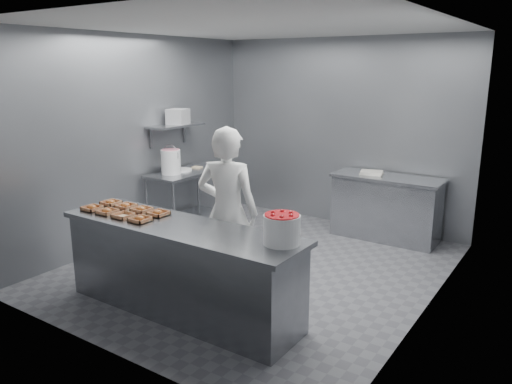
{
  "coord_description": "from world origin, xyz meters",
  "views": [
    {
      "loc": [
        3.15,
        -4.71,
        2.37
      ],
      "look_at": [
        0.11,
        -0.2,
        1.0
      ],
      "focal_mm": 35.0,
      "sensor_mm": 36.0,
      "label": 1
    }
  ],
  "objects_px": {
    "tray_0": "(92,208)",
    "tray_5": "(126,206)",
    "glaze_bucket": "(171,161)",
    "tray_1": "(107,211)",
    "prep_table": "(187,192)",
    "tray_6": "(142,209)",
    "tray_3": "(140,219)",
    "strawberry_tub": "(282,228)",
    "worker": "(228,213)",
    "service_counter": "(181,269)",
    "tray_7": "(158,213)",
    "back_counter": "(386,207)",
    "tray_2": "(123,215)",
    "appliance": "(178,117)",
    "tray_4": "(111,203)"
  },
  "relations": [
    {
      "from": "tray_6",
      "to": "glaze_bucket",
      "type": "bearing_deg",
      "value": 124.04
    },
    {
      "from": "tray_1",
      "to": "appliance",
      "type": "distance_m",
      "value": 2.45
    },
    {
      "from": "tray_3",
      "to": "glaze_bucket",
      "type": "relative_size",
      "value": 0.45
    },
    {
      "from": "tray_3",
      "to": "tray_4",
      "type": "distance_m",
      "value": 0.76
    },
    {
      "from": "prep_table",
      "to": "appliance",
      "type": "relative_size",
      "value": 4.13
    },
    {
      "from": "service_counter",
      "to": "strawberry_tub",
      "type": "relative_size",
      "value": 8.21
    },
    {
      "from": "tray_3",
      "to": "tray_5",
      "type": "bearing_deg",
      "value": 152.52
    },
    {
      "from": "tray_1",
      "to": "tray_5",
      "type": "xyz_separation_m",
      "value": [
        0.0,
        0.25,
        0.0
      ]
    },
    {
      "from": "tray_0",
      "to": "tray_6",
      "type": "height_order",
      "value": "same"
    },
    {
      "from": "service_counter",
      "to": "tray_6",
      "type": "xyz_separation_m",
      "value": [
        -0.64,
        0.12,
        0.47
      ]
    },
    {
      "from": "service_counter",
      "to": "glaze_bucket",
      "type": "bearing_deg",
      "value": 135.1
    },
    {
      "from": "tray_4",
      "to": "tray_7",
      "type": "bearing_deg",
      "value": 0.0
    },
    {
      "from": "tray_3",
      "to": "appliance",
      "type": "relative_size",
      "value": 0.65
    },
    {
      "from": "tray_2",
      "to": "strawberry_tub",
      "type": "height_order",
      "value": "strawberry_tub"
    },
    {
      "from": "tray_5",
      "to": "tray_2",
      "type": "bearing_deg",
      "value": -45.77
    },
    {
      "from": "tray_1",
      "to": "tray_0",
      "type": "bearing_deg",
      "value": 180.0
    },
    {
      "from": "tray_4",
      "to": "tray_7",
      "type": "height_order",
      "value": "same"
    },
    {
      "from": "service_counter",
      "to": "tray_3",
      "type": "bearing_deg",
      "value": -162.66
    },
    {
      "from": "tray_0",
      "to": "strawberry_tub",
      "type": "bearing_deg",
      "value": 5.9
    },
    {
      "from": "tray_3",
      "to": "tray_6",
      "type": "distance_m",
      "value": 0.35
    },
    {
      "from": "tray_2",
      "to": "worker",
      "type": "distance_m",
      "value": 1.05
    },
    {
      "from": "prep_table",
      "to": "tray_0",
      "type": "relative_size",
      "value": 6.4
    },
    {
      "from": "tray_6",
      "to": "appliance",
      "type": "relative_size",
      "value": 0.65
    },
    {
      "from": "tray_5",
      "to": "strawberry_tub",
      "type": "height_order",
      "value": "strawberry_tub"
    },
    {
      "from": "tray_0",
      "to": "tray_2",
      "type": "distance_m",
      "value": 0.48
    },
    {
      "from": "tray_4",
      "to": "tray_1",
      "type": "bearing_deg",
      "value": -46.13
    },
    {
      "from": "tray_3",
      "to": "tray_6",
      "type": "xyz_separation_m",
      "value": [
        -0.24,
        0.25,
        0.0
      ]
    },
    {
      "from": "tray_0",
      "to": "tray_5",
      "type": "distance_m",
      "value": 0.35
    },
    {
      "from": "glaze_bucket",
      "to": "tray_1",
      "type": "bearing_deg",
      "value": -65.74
    },
    {
      "from": "tray_2",
      "to": "worker",
      "type": "height_order",
      "value": "worker"
    },
    {
      "from": "tray_1",
      "to": "strawberry_tub",
      "type": "height_order",
      "value": "strawberry_tub"
    },
    {
      "from": "service_counter",
      "to": "back_counter",
      "type": "relative_size",
      "value": 1.73
    },
    {
      "from": "back_counter",
      "to": "tray_5",
      "type": "relative_size",
      "value": 8.01
    },
    {
      "from": "tray_4",
      "to": "tray_6",
      "type": "xyz_separation_m",
      "value": [
        0.48,
        0.0,
        0.0
      ]
    },
    {
      "from": "tray_7",
      "to": "service_counter",
      "type": "bearing_deg",
      "value": -17.35
    },
    {
      "from": "strawberry_tub",
      "to": "tray_7",
      "type": "bearing_deg",
      "value": 179.13
    },
    {
      "from": "tray_0",
      "to": "tray_5",
      "type": "bearing_deg",
      "value": 46.13
    },
    {
      "from": "tray_3",
      "to": "strawberry_tub",
      "type": "height_order",
      "value": "strawberry_tub"
    },
    {
      "from": "tray_1",
      "to": "tray_7",
      "type": "xyz_separation_m",
      "value": [
        0.48,
        0.25,
        0.0
      ]
    },
    {
      "from": "prep_table",
      "to": "tray_1",
      "type": "distance_m",
      "value": 2.24
    },
    {
      "from": "tray_5",
      "to": "glaze_bucket",
      "type": "height_order",
      "value": "glaze_bucket"
    },
    {
      "from": "tray_1",
      "to": "worker",
      "type": "relative_size",
      "value": 0.1
    },
    {
      "from": "strawberry_tub",
      "to": "glaze_bucket",
      "type": "xyz_separation_m",
      "value": [
        -2.78,
        1.59,
        0.04
      ]
    },
    {
      "from": "back_counter",
      "to": "tray_0",
      "type": "relative_size",
      "value": 8.01
    },
    {
      "from": "prep_table",
      "to": "tray_1",
      "type": "relative_size",
      "value": 6.4
    },
    {
      "from": "tray_5",
      "to": "glaze_bucket",
      "type": "distance_m",
      "value": 1.78
    },
    {
      "from": "tray_1",
      "to": "tray_7",
      "type": "height_order",
      "value": "same"
    },
    {
      "from": "tray_3",
      "to": "tray_0",
      "type": "bearing_deg",
      "value": 180.0
    },
    {
      "from": "prep_table",
      "to": "tray_6",
      "type": "distance_m",
      "value": 2.11
    },
    {
      "from": "strawberry_tub",
      "to": "prep_table",
      "type": "bearing_deg",
      "value": 145.91
    }
  ]
}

